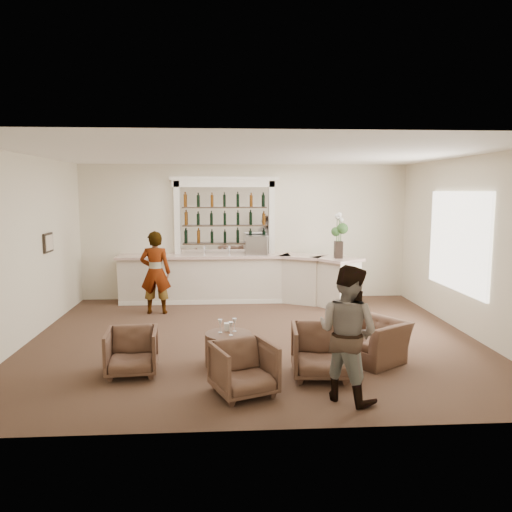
{
  "coord_description": "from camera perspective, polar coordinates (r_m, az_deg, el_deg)",
  "views": [
    {
      "loc": [
        -0.51,
        -8.77,
        2.66
      ],
      "look_at": [
        0.1,
        0.9,
        1.39
      ],
      "focal_mm": 35.0,
      "sensor_mm": 36.0,
      "label": 1
    }
  ],
  "objects": [
    {
      "name": "cocktail_table",
      "position": [
        7.8,
        -3.19,
        -10.56
      ],
      "size": [
        0.71,
        0.71,
        0.5
      ],
      "primitive_type": "cylinder",
      "color": "#4D3021",
      "rests_on": "ground"
    },
    {
      "name": "wine_glass_bar_right",
      "position": [
        11.89,
        -3.06,
        0.61
      ],
      "size": [
        0.07,
        0.07,
        0.21
      ],
      "primitive_type": null,
      "color": "white",
      "rests_on": "bar_counter"
    },
    {
      "name": "ground",
      "position": [
        9.18,
        -0.3,
        -9.39
      ],
      "size": [
        8.0,
        8.0,
        0.0
      ],
      "primitive_type": "plane",
      "color": "#4F3627",
      "rests_on": "ground"
    },
    {
      "name": "guest",
      "position": [
        6.51,
        10.4,
        -8.64
      ],
      "size": [
        1.07,
        1.07,
        1.74
      ],
      "primitive_type": "imported",
      "rotation": [
        0.0,
        0.0,
        2.36
      ],
      "color": "gray",
      "rests_on": "ground"
    },
    {
      "name": "back_bar_alcove",
      "position": [
        12.2,
        -3.59,
        4.49
      ],
      "size": [
        2.64,
        0.25,
        3.0
      ],
      "color": "white",
      "rests_on": "ground"
    },
    {
      "name": "wine_glass_bar_left",
      "position": [
        11.9,
        -5.94,
        0.59
      ],
      "size": [
        0.07,
        0.07,
        0.21
      ],
      "primitive_type": null,
      "color": "white",
      "rests_on": "bar_counter"
    },
    {
      "name": "napkin_holder",
      "position": [
        7.85,
        -3.37,
        -8.09
      ],
      "size": [
        0.08,
        0.08,
        0.12
      ],
      "primitive_type": "cube",
      "color": "white",
      "rests_on": "cocktail_table"
    },
    {
      "name": "sommelier",
      "position": [
        11.03,
        -11.42,
        -1.86
      ],
      "size": [
        0.67,
        0.45,
        1.81
      ],
      "primitive_type": "imported",
      "rotation": [
        0.0,
        0.0,
        3.12
      ],
      "color": "gray",
      "rests_on": "ground"
    },
    {
      "name": "wine_glass_tbl_a",
      "position": [
        7.73,
        -4.11,
        -7.99
      ],
      "size": [
        0.07,
        0.07,
        0.21
      ],
      "primitive_type": null,
      "color": "white",
      "rests_on": "cocktail_table"
    },
    {
      "name": "flower_vase",
      "position": [
        11.43,
        9.44,
        2.63
      ],
      "size": [
        0.27,
        0.27,
        1.03
      ],
      "color": "black",
      "rests_on": "bar_counter"
    },
    {
      "name": "wine_glass_tbl_b",
      "position": [
        7.78,
        -2.47,
        -7.88
      ],
      "size": [
        0.07,
        0.07,
        0.21
      ],
      "primitive_type": null,
      "color": "white",
      "rests_on": "cocktail_table"
    },
    {
      "name": "wine_glass_tbl_c",
      "position": [
        7.58,
        -2.9,
        -8.3
      ],
      "size": [
        0.07,
        0.07,
        0.21
      ],
      "primitive_type": null,
      "color": "white",
      "rests_on": "cocktail_table"
    },
    {
      "name": "armchair_center",
      "position": [
        6.7,
        -1.42,
        -12.75
      ],
      "size": [
        0.97,
        0.99,
        0.7
      ],
      "primitive_type": "imported",
      "rotation": [
        0.0,
        0.0,
        0.38
      ],
      "color": "brown",
      "rests_on": "ground"
    },
    {
      "name": "armchair_far",
      "position": [
        8.17,
        12.94,
        -9.33
      ],
      "size": [
        1.3,
        1.33,
        0.66
      ],
      "primitive_type": "imported",
      "rotation": [
        0.0,
        0.0,
        -0.97
      ],
      "color": "brown",
      "rests_on": "ground"
    },
    {
      "name": "armchair_right",
      "position": [
        7.33,
        7.43,
        -10.73
      ],
      "size": [
        0.88,
        0.9,
        0.76
      ],
      "primitive_type": "imported",
      "rotation": [
        0.0,
        0.0,
        -0.08
      ],
      "color": "brown",
      "rests_on": "ground"
    },
    {
      "name": "armchair_left",
      "position": [
        7.61,
        -14.01,
        -10.56
      ],
      "size": [
        0.78,
        0.8,
        0.68
      ],
      "primitive_type": "imported",
      "rotation": [
        0.0,
        0.0,
        0.09
      ],
      "color": "brown",
      "rests_on": "ground"
    },
    {
      "name": "bar_counter",
      "position": [
        11.95,
        -1.92,
        -2.6
      ],
      "size": [
        5.72,
        1.8,
        1.14
      ],
      "color": "white",
      "rests_on": "ground"
    },
    {
      "name": "espresso_machine",
      "position": [
        11.91,
        0.13,
        1.23
      ],
      "size": [
        0.57,
        0.5,
        0.46
      ],
      "primitive_type": "cube",
      "rotation": [
        0.0,
        0.0,
        -0.13
      ],
      "color": "#BBBBC0",
      "rests_on": "bar_counter"
    },
    {
      "name": "room_shell",
      "position": [
        9.51,
        0.42,
        5.52
      ],
      "size": [
        8.04,
        7.02,
        3.32
      ],
      "color": "beige",
      "rests_on": "ground"
    }
  ]
}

